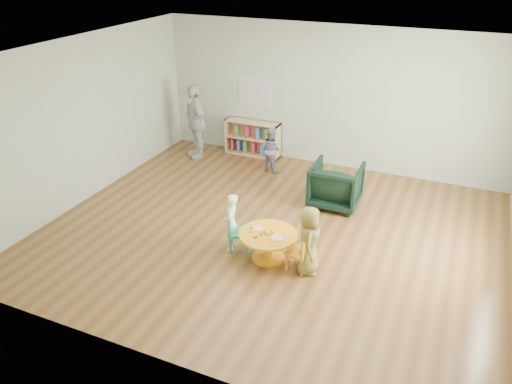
% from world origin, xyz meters
% --- Properties ---
extents(room, '(7.10, 7.00, 2.80)m').
position_xyz_m(room, '(0.01, 0.00, 1.89)').
color(room, brown).
rests_on(room, ground).
extents(activity_table, '(0.85, 0.85, 0.47)m').
position_xyz_m(activity_table, '(0.21, -0.70, 0.29)').
color(activity_table, orange).
rests_on(activity_table, ground).
extents(kid_chair_left, '(0.41, 0.41, 0.58)m').
position_xyz_m(kid_chair_left, '(-0.32, -0.65, 0.31)').
color(kid_chair_left, '#1C9D76').
rests_on(kid_chair_left, ground).
extents(kid_chair_right, '(0.35, 0.35, 0.55)m').
position_xyz_m(kid_chair_right, '(0.75, -0.78, 0.30)').
color(kid_chair_right, orange).
rests_on(kid_chair_right, ground).
extents(bookshelf, '(1.20, 0.30, 0.75)m').
position_xyz_m(bookshelf, '(-1.61, 2.86, 0.37)').
color(bookshelf, tan).
rests_on(bookshelf, ground).
extents(alphabet_poster, '(0.74, 0.01, 0.54)m').
position_xyz_m(alphabet_poster, '(-1.60, 2.98, 1.35)').
color(alphabet_poster, silver).
rests_on(alphabet_poster, ground).
extents(armchair, '(0.83, 0.86, 0.77)m').
position_xyz_m(armchair, '(0.65, 1.30, 0.38)').
color(armchair, black).
rests_on(armchair, ground).
extents(child_left, '(0.30, 0.37, 0.89)m').
position_xyz_m(child_left, '(-0.40, -0.66, 0.45)').
color(child_left, white).
rests_on(child_left, ground).
extents(child_right, '(0.44, 0.56, 1.01)m').
position_xyz_m(child_right, '(0.84, -0.77, 0.50)').
color(child_right, gold).
rests_on(child_right, ground).
extents(toddler, '(0.52, 0.46, 0.91)m').
position_xyz_m(toddler, '(-0.93, 2.22, 0.45)').
color(toddler, '#18203D').
rests_on(toddler, ground).
extents(adult_caretaker, '(0.94, 0.87, 1.55)m').
position_xyz_m(adult_caretaker, '(-2.67, 2.29, 0.78)').
color(adult_caretaker, beige).
rests_on(adult_caretaker, ground).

